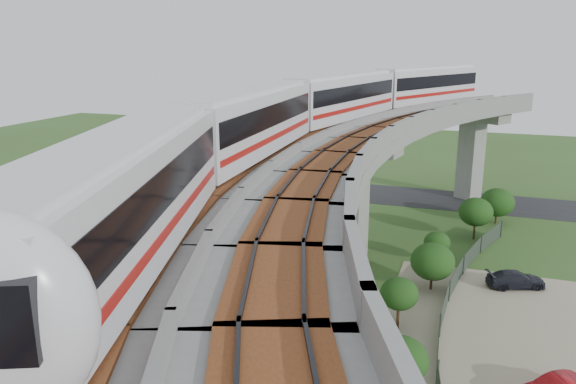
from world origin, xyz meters
name	(u,v)px	position (x,y,z in m)	size (l,w,h in m)	color
ground	(299,315)	(0.00, 0.00, 0.00)	(160.00, 160.00, 0.00)	#385221
dirt_lot	(547,374)	(14.00, -2.00, 0.02)	(18.00, 26.00, 0.04)	gray
asphalt_road	(381,194)	(0.00, 30.00, 0.01)	(60.00, 8.00, 0.03)	#232326
viaduct	(365,179)	(3.84, 0.00, 9.05)	(19.58, 73.98, 11.40)	#99968E
metro_train	(330,109)	(0.52, 4.56, 12.31)	(12.80, 61.14, 3.64)	silver
fence	(463,329)	(9.75, 0.00, 0.75)	(3.87, 38.73, 1.50)	#2D382D
tree_0	(497,202)	(11.88, 23.25, 2.04)	(3.09, 3.09, 3.36)	#382314
tree_1	(476,212)	(10.01, 18.03, 2.46)	(2.86, 2.86, 3.68)	#382314
tree_2	(437,243)	(7.36, 11.49, 1.65)	(2.00, 2.00, 2.51)	#382314
tree_3	(433,262)	(7.43, 6.44, 2.07)	(2.97, 2.97, 3.34)	#382314
tree_4	(399,294)	(6.05, 0.21, 2.28)	(2.24, 2.24, 3.24)	#382314
tree_5	(401,360)	(7.15, -7.02, 2.41)	(2.50, 2.50, 3.48)	#382314
car_dark	(516,279)	(12.94, 8.69, 0.62)	(1.61, 3.97, 1.15)	black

